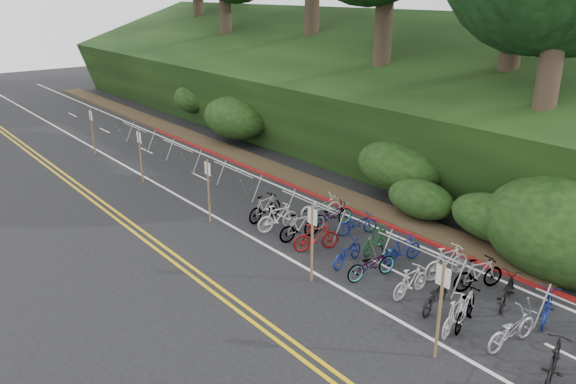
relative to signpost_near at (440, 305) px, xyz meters
name	(u,v)px	position (x,y,z in m)	size (l,w,h in m)	color
ground	(430,369)	(-0.47, -0.22, -1.47)	(120.00, 120.00, 0.00)	black
road_markings	(224,228)	(0.17, 9.88, -1.47)	(7.47, 80.00, 0.01)	gold
red_curb	(295,186)	(5.23, 11.78, -1.42)	(0.25, 28.00, 0.10)	maroon
embankment	(315,92)	(12.49, 18.82, 1.10)	(14.30, 48.14, 9.11)	black
bike_racks_rest	(233,176)	(2.53, 12.78, -0.61)	(1.14, 23.00, 1.17)	#929497
signpost_near	(440,305)	(0.00, 0.00, 0.00)	(0.08, 0.40, 2.57)	brown
signposts_rest	(171,168)	(0.13, 13.78, -0.04)	(0.08, 18.40, 2.50)	brown
bike_front	(455,314)	(1.33, 0.41, -0.98)	(1.62, 0.46, 0.97)	beige
bike_valet	(410,265)	(2.60, 2.97, -0.98)	(3.50, 14.61, 1.08)	maroon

